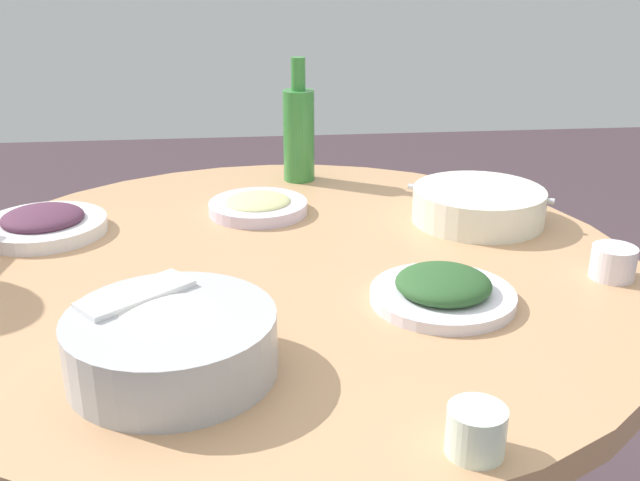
{
  "coord_description": "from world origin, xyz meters",
  "views": [
    {
      "loc": [
        1.16,
        -0.06,
        1.25
      ],
      "look_at": [
        0.04,
        0.06,
        0.8
      ],
      "focal_mm": 41.66,
      "sensor_mm": 36.0,
      "label": 1
    }
  ],
  "objects_px": {
    "rice_bowl": "(171,342)",
    "tea_cup_far": "(476,431)",
    "dish_noodles": "(258,206)",
    "dish_greens": "(443,290)",
    "tea_cup_near": "(613,262)",
    "soup_bowl": "(478,206)",
    "round_dining_table": "(285,330)",
    "green_bottle": "(299,132)",
    "dish_eggplant": "(43,223)"
  },
  "relations": [
    {
      "from": "round_dining_table",
      "to": "tea_cup_near",
      "type": "xyz_separation_m",
      "value": [
        0.12,
        0.52,
        0.16
      ]
    },
    {
      "from": "dish_greens",
      "to": "dish_eggplant",
      "type": "height_order",
      "value": "dish_greens"
    },
    {
      "from": "dish_eggplant",
      "to": "rice_bowl",
      "type": "bearing_deg",
      "value": 28.29
    },
    {
      "from": "dish_eggplant",
      "to": "tea_cup_near",
      "type": "bearing_deg",
      "value": 72.64
    },
    {
      "from": "rice_bowl",
      "to": "tea_cup_far",
      "type": "distance_m",
      "value": 0.38
    },
    {
      "from": "dish_eggplant",
      "to": "tea_cup_near",
      "type": "height_order",
      "value": "tea_cup_near"
    },
    {
      "from": "round_dining_table",
      "to": "dish_greens",
      "type": "xyz_separation_m",
      "value": [
        0.17,
        0.23,
        0.15
      ]
    },
    {
      "from": "rice_bowl",
      "to": "dish_greens",
      "type": "relative_size",
      "value": 1.2
    },
    {
      "from": "soup_bowl",
      "to": "dish_greens",
      "type": "xyz_separation_m",
      "value": [
        0.34,
        -0.16,
        -0.01
      ]
    },
    {
      "from": "rice_bowl",
      "to": "dish_greens",
      "type": "bearing_deg",
      "value": 112.14
    },
    {
      "from": "dish_eggplant",
      "to": "green_bottle",
      "type": "relative_size",
      "value": 0.83
    },
    {
      "from": "tea_cup_near",
      "to": "dish_eggplant",
      "type": "bearing_deg",
      "value": -107.36
    },
    {
      "from": "green_bottle",
      "to": "dish_eggplant",
      "type": "bearing_deg",
      "value": -59.48
    },
    {
      "from": "dish_greens",
      "to": "soup_bowl",
      "type": "bearing_deg",
      "value": 154.97
    },
    {
      "from": "green_bottle",
      "to": "tea_cup_far",
      "type": "height_order",
      "value": "green_bottle"
    },
    {
      "from": "tea_cup_far",
      "to": "tea_cup_near",
      "type": "bearing_deg",
      "value": 139.43
    },
    {
      "from": "dish_noodles",
      "to": "dish_greens",
      "type": "bearing_deg",
      "value": 31.56
    },
    {
      "from": "dish_greens",
      "to": "tea_cup_near",
      "type": "bearing_deg",
      "value": 101.22
    },
    {
      "from": "rice_bowl",
      "to": "soup_bowl",
      "type": "height_order",
      "value": "rice_bowl"
    },
    {
      "from": "round_dining_table",
      "to": "rice_bowl",
      "type": "relative_size",
      "value": 4.62
    },
    {
      "from": "rice_bowl",
      "to": "soup_bowl",
      "type": "distance_m",
      "value": 0.74
    },
    {
      "from": "round_dining_table",
      "to": "rice_bowl",
      "type": "xyz_separation_m",
      "value": [
        0.33,
        -0.16,
        0.17
      ]
    },
    {
      "from": "soup_bowl",
      "to": "green_bottle",
      "type": "distance_m",
      "value": 0.46
    },
    {
      "from": "rice_bowl",
      "to": "green_bottle",
      "type": "relative_size",
      "value": 0.95
    },
    {
      "from": "round_dining_table",
      "to": "soup_bowl",
      "type": "relative_size",
      "value": 4.75
    },
    {
      "from": "soup_bowl",
      "to": "green_bottle",
      "type": "relative_size",
      "value": 0.93
    },
    {
      "from": "tea_cup_far",
      "to": "soup_bowl",
      "type": "bearing_deg",
      "value": 162.64
    },
    {
      "from": "dish_greens",
      "to": "dish_noodles",
      "type": "distance_m",
      "value": 0.51
    },
    {
      "from": "round_dining_table",
      "to": "tea_cup_far",
      "type": "distance_m",
      "value": 0.58
    },
    {
      "from": "green_bottle",
      "to": "tea_cup_far",
      "type": "bearing_deg",
      "value": 6.06
    },
    {
      "from": "rice_bowl",
      "to": "tea_cup_far",
      "type": "relative_size",
      "value": 4.15
    },
    {
      "from": "rice_bowl",
      "to": "dish_eggplant",
      "type": "relative_size",
      "value": 1.15
    },
    {
      "from": "tea_cup_near",
      "to": "soup_bowl",
      "type": "bearing_deg",
      "value": -154.11
    },
    {
      "from": "tea_cup_near",
      "to": "tea_cup_far",
      "type": "distance_m",
      "value": 0.54
    },
    {
      "from": "round_dining_table",
      "to": "dish_noodles",
      "type": "height_order",
      "value": "dish_noodles"
    },
    {
      "from": "round_dining_table",
      "to": "dish_eggplant",
      "type": "distance_m",
      "value": 0.5
    },
    {
      "from": "rice_bowl",
      "to": "dish_eggplant",
      "type": "bearing_deg",
      "value": -151.71
    },
    {
      "from": "round_dining_table",
      "to": "soup_bowl",
      "type": "height_order",
      "value": "soup_bowl"
    },
    {
      "from": "tea_cup_far",
      "to": "dish_greens",
      "type": "bearing_deg",
      "value": 170.66
    },
    {
      "from": "dish_eggplant",
      "to": "soup_bowl",
      "type": "bearing_deg",
      "value": 88.65
    },
    {
      "from": "round_dining_table",
      "to": "dish_eggplant",
      "type": "height_order",
      "value": "dish_eggplant"
    },
    {
      "from": "soup_bowl",
      "to": "tea_cup_near",
      "type": "relative_size",
      "value": 3.6
    },
    {
      "from": "tea_cup_near",
      "to": "tea_cup_far",
      "type": "height_order",
      "value": "tea_cup_far"
    },
    {
      "from": "dish_greens",
      "to": "dish_eggplant",
      "type": "distance_m",
      "value": 0.76
    },
    {
      "from": "round_dining_table",
      "to": "dish_eggplant",
      "type": "xyz_separation_m",
      "value": [
        -0.18,
        -0.44,
        0.15
      ]
    },
    {
      "from": "rice_bowl",
      "to": "green_bottle",
      "type": "xyz_separation_m",
      "value": [
        -0.81,
        0.22,
        0.07
      ]
    },
    {
      "from": "round_dining_table",
      "to": "dish_noodles",
      "type": "distance_m",
      "value": 0.3
    },
    {
      "from": "soup_bowl",
      "to": "dish_eggplant",
      "type": "bearing_deg",
      "value": -91.35
    },
    {
      "from": "rice_bowl",
      "to": "tea_cup_near",
      "type": "bearing_deg",
      "value": 107.58
    },
    {
      "from": "dish_greens",
      "to": "tea_cup_near",
      "type": "height_order",
      "value": "tea_cup_near"
    }
  ]
}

